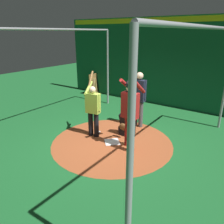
% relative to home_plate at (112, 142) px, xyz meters
% --- Properties ---
extents(ground_plane, '(26.69, 26.69, 0.00)m').
position_rel_home_plate_xyz_m(ground_plane, '(0.00, 0.00, -0.01)').
color(ground_plane, '#195B28').
extents(dirt_circle, '(3.52, 3.52, 0.01)m').
position_rel_home_plate_xyz_m(dirt_circle, '(0.00, 0.00, -0.01)').
color(dirt_circle, '#9E4C28').
rests_on(dirt_circle, ground).
extents(home_plate, '(0.59, 0.59, 0.01)m').
position_rel_home_plate_xyz_m(home_plate, '(0.00, 0.00, 0.00)').
color(home_plate, white).
rests_on(home_plate, dirt_circle).
extents(batter, '(0.68, 0.49, 2.25)m').
position_rel_home_plate_xyz_m(batter, '(0.01, 0.59, 1.19)').
color(batter, maroon).
rests_on(batter, ground).
extents(catcher, '(0.58, 0.40, 0.92)m').
position_rel_home_plate_xyz_m(catcher, '(-0.67, 0.07, 0.34)').
color(catcher, black).
rests_on(catcher, ground).
extents(umpire, '(0.23, 0.49, 1.86)m').
position_rel_home_plate_xyz_m(umpire, '(-1.49, 0.03, 1.04)').
color(umpire, '#4C4C51').
rests_on(umpire, ground).
extents(visitor, '(0.54, 0.54, 1.96)m').
position_rel_home_plate_xyz_m(visitor, '(-0.04, -0.73, 0.90)').
color(visitor, black).
rests_on(visitor, ground).
extents(back_wall, '(0.22, 10.69, 3.66)m').
position_rel_home_plate_xyz_m(back_wall, '(-4.27, 0.00, 1.83)').
color(back_wall, '#145133').
rests_on(back_wall, ground).
extents(cage_frame, '(6.05, 4.76, 3.17)m').
position_rel_home_plate_xyz_m(cage_frame, '(0.00, 0.00, 2.22)').
color(cage_frame, gray).
rests_on(cage_frame, ground).
extents(bat_rack, '(0.94, 0.19, 1.05)m').
position_rel_home_plate_xyz_m(bat_rack, '(-4.03, -3.91, 0.48)').
color(bat_rack, olive).
rests_on(bat_rack, ground).
extents(baseball_0, '(0.07, 0.07, 0.07)m').
position_rel_home_plate_xyz_m(baseball_0, '(-0.28, -0.69, 0.03)').
color(baseball_0, white).
rests_on(baseball_0, dirt_circle).
extents(baseball_1, '(0.07, 0.07, 0.07)m').
position_rel_home_plate_xyz_m(baseball_1, '(-0.41, -1.15, 0.03)').
color(baseball_1, white).
rests_on(baseball_1, dirt_circle).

